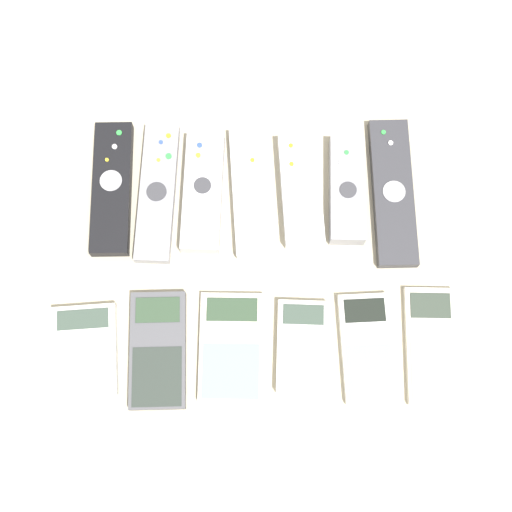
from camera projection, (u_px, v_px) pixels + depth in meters
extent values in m
plane|color=#B2A88E|center=(256.00, 280.00, 0.99)|extent=(3.00, 3.00, 0.00)
cube|color=black|center=(114.00, 188.00, 1.01)|extent=(0.05, 0.20, 0.02)
cylinder|color=#99999E|center=(113.00, 181.00, 1.00)|extent=(0.03, 0.03, 0.00)
cylinder|color=silver|center=(117.00, 147.00, 1.02)|extent=(0.01, 0.01, 0.00)
cylinder|color=green|center=(121.00, 133.00, 1.02)|extent=(0.01, 0.01, 0.00)
cylinder|color=yellow|center=(109.00, 160.00, 1.01)|extent=(0.01, 0.01, 0.00)
cube|color=gray|center=(160.00, 193.00, 1.01)|extent=(0.06, 0.21, 0.02)
cylinder|color=#38383D|center=(159.00, 192.00, 1.00)|extent=(0.03, 0.03, 0.00)
cylinder|color=yellow|center=(161.00, 160.00, 1.01)|extent=(0.01, 0.01, 0.00)
cylinder|color=green|center=(171.00, 156.00, 1.01)|extent=(0.01, 0.01, 0.00)
cylinder|color=orange|center=(171.00, 136.00, 1.02)|extent=(0.01, 0.01, 0.00)
cylinder|color=blue|center=(163.00, 142.00, 1.02)|extent=(0.01, 0.01, 0.00)
cube|color=#B7B7BC|center=(205.00, 193.00, 1.01)|extent=(0.06, 0.17, 0.03)
cylinder|color=#38383D|center=(205.00, 185.00, 0.99)|extent=(0.02, 0.02, 0.00)
cylinder|color=yellow|center=(200.00, 155.00, 1.01)|extent=(0.01, 0.01, 0.00)
cylinder|color=blue|center=(202.00, 145.00, 1.01)|extent=(0.01, 0.01, 0.00)
cube|color=silver|center=(254.00, 192.00, 1.01)|extent=(0.07, 0.19, 0.02)
cylinder|color=silver|center=(255.00, 202.00, 0.99)|extent=(0.03, 0.03, 0.00)
cylinder|color=orange|center=(257.00, 160.00, 1.01)|extent=(0.01, 0.01, 0.00)
cylinder|color=silver|center=(249.00, 149.00, 1.02)|extent=(0.01, 0.01, 0.00)
cube|color=white|center=(303.00, 191.00, 1.01)|extent=(0.06, 0.16, 0.03)
cylinder|color=silver|center=(305.00, 200.00, 0.99)|extent=(0.03, 0.03, 0.00)
cylinder|color=orange|center=(293.00, 145.00, 1.01)|extent=(0.01, 0.01, 0.00)
cylinder|color=orange|center=(294.00, 164.00, 1.00)|extent=(0.01, 0.01, 0.00)
cube|color=gray|center=(349.00, 190.00, 1.01)|extent=(0.05, 0.16, 0.03)
cylinder|color=#38383D|center=(350.00, 190.00, 0.99)|extent=(0.02, 0.02, 0.00)
cylinder|color=green|center=(349.00, 152.00, 1.01)|extent=(0.01, 0.01, 0.00)
cylinder|color=silver|center=(343.00, 162.00, 1.00)|extent=(0.01, 0.01, 0.00)
cube|color=#333338|center=(395.00, 192.00, 1.01)|extent=(0.06, 0.22, 0.02)
cylinder|color=#99999E|center=(396.00, 191.00, 1.00)|extent=(0.03, 0.03, 0.00)
cylinder|color=silver|center=(393.00, 143.00, 1.02)|extent=(0.01, 0.01, 0.00)
cylinder|color=green|center=(386.00, 132.00, 1.02)|extent=(0.01, 0.01, 0.00)
cube|color=silver|center=(87.00, 351.00, 0.95)|extent=(0.09, 0.13, 0.02)
cube|color=#38473D|center=(85.00, 319.00, 0.95)|extent=(0.07, 0.03, 0.00)
cube|color=#81989E|center=(86.00, 371.00, 0.94)|extent=(0.08, 0.07, 0.00)
cube|color=#4C4C51|center=(160.00, 350.00, 0.95)|extent=(0.08, 0.16, 0.02)
cube|color=#2D422D|center=(160.00, 310.00, 0.96)|extent=(0.06, 0.03, 0.00)
cube|color=#2B332D|center=(159.00, 377.00, 0.93)|extent=(0.07, 0.08, 0.00)
cube|color=beige|center=(234.00, 347.00, 0.96)|extent=(0.09, 0.15, 0.01)
cube|color=#2D422D|center=(234.00, 309.00, 0.96)|extent=(0.07, 0.03, 0.00)
cube|color=gray|center=(233.00, 371.00, 0.94)|extent=(0.08, 0.07, 0.00)
cube|color=silver|center=(305.00, 346.00, 0.95)|extent=(0.07, 0.13, 0.02)
cube|color=#38473D|center=(306.00, 314.00, 0.96)|extent=(0.06, 0.03, 0.00)
cube|color=#88B1A5|center=(305.00, 367.00, 0.94)|extent=(0.06, 0.06, 0.00)
cube|color=silver|center=(370.00, 348.00, 0.95)|extent=(0.07, 0.15, 0.01)
cube|color=black|center=(367.00, 310.00, 0.96)|extent=(0.06, 0.03, 0.00)
cube|color=#7B9BAD|center=(373.00, 372.00, 0.94)|extent=(0.06, 0.07, 0.00)
cube|color=beige|center=(434.00, 345.00, 0.96)|extent=(0.07, 0.16, 0.01)
cube|color=#333D33|center=(433.00, 305.00, 0.96)|extent=(0.06, 0.04, 0.00)
cube|color=gray|center=(436.00, 372.00, 0.94)|extent=(0.06, 0.08, 0.00)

